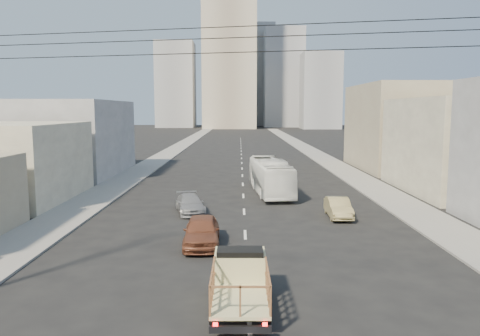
{
  "coord_description": "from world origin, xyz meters",
  "views": [
    {
      "loc": [
        -0.33,
        -11.74,
        7.0
      ],
      "look_at": [
        -0.29,
        16.41,
        3.5
      ],
      "focal_mm": 35.0,
      "sensor_mm": 36.0,
      "label": 1
    }
  ],
  "objects_px": {
    "flatbed_pickup": "(240,278)",
    "city_bus": "(270,176)",
    "sedan_tan": "(338,208)",
    "sedan_grey": "(190,204)",
    "sedan_brown": "(202,231)"
  },
  "relations": [
    {
      "from": "flatbed_pickup",
      "to": "city_bus",
      "type": "relative_size",
      "value": 0.42
    },
    {
      "from": "city_bus",
      "to": "sedan_tan",
      "type": "xyz_separation_m",
      "value": [
        3.87,
        -8.96,
        -0.81
      ]
    },
    {
      "from": "sedan_tan",
      "to": "sedan_grey",
      "type": "height_order",
      "value": "sedan_tan"
    },
    {
      "from": "sedan_brown",
      "to": "sedan_grey",
      "type": "bearing_deg",
      "value": 97.96
    },
    {
      "from": "flatbed_pickup",
      "to": "sedan_grey",
      "type": "distance_m",
      "value": 15.91
    },
    {
      "from": "sedan_grey",
      "to": "sedan_tan",
      "type": "bearing_deg",
      "value": -21.11
    },
    {
      "from": "sedan_brown",
      "to": "sedan_tan",
      "type": "height_order",
      "value": "sedan_brown"
    },
    {
      "from": "sedan_tan",
      "to": "sedan_grey",
      "type": "bearing_deg",
      "value": 173.54
    },
    {
      "from": "flatbed_pickup",
      "to": "sedan_grey",
      "type": "xyz_separation_m",
      "value": [
        -3.4,
        15.54,
        -0.48
      ]
    },
    {
      "from": "sedan_tan",
      "to": "sedan_grey",
      "type": "relative_size",
      "value": 0.93
    },
    {
      "from": "city_bus",
      "to": "sedan_tan",
      "type": "distance_m",
      "value": 9.8
    },
    {
      "from": "sedan_grey",
      "to": "flatbed_pickup",
      "type": "bearing_deg",
      "value": -90.87
    },
    {
      "from": "sedan_brown",
      "to": "sedan_grey",
      "type": "distance_m",
      "value": 7.96
    },
    {
      "from": "city_bus",
      "to": "sedan_brown",
      "type": "distance_m",
      "value": 16.1
    },
    {
      "from": "flatbed_pickup",
      "to": "sedan_brown",
      "type": "xyz_separation_m",
      "value": [
        -1.97,
        7.71,
        -0.32
      ]
    }
  ]
}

